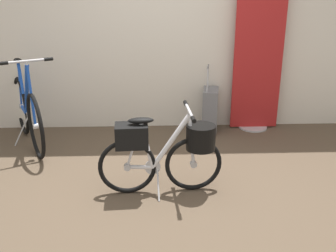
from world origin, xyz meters
TOP-DOWN VIEW (x-y plane):
  - ground_plane at (0.00, 0.00)m, footprint 6.02×6.02m
  - back_wall at (0.00, 1.89)m, footprint 6.02×0.10m
  - floor_banner_stand at (1.11, 1.71)m, footprint 0.60×0.36m
  - folding_bike_foreground at (-0.08, 0.13)m, footprint 1.10×0.53m
  - display_bike_left at (-1.61, 1.28)m, footprint 0.76×1.38m
  - rolling_suitcase at (0.53, 1.64)m, footprint 0.24×0.39m

SIDE VIEW (x-z plane):
  - ground_plane at x=0.00m, z-range 0.00..0.00m
  - rolling_suitcase at x=0.53m, z-range -0.13..0.70m
  - display_bike_left at x=-1.61m, z-range -0.13..0.92m
  - folding_bike_foreground at x=-0.08m, z-range 0.03..0.81m
  - floor_banner_stand at x=1.11m, z-range -0.09..1.73m
  - back_wall at x=0.00m, z-range 0.00..3.15m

